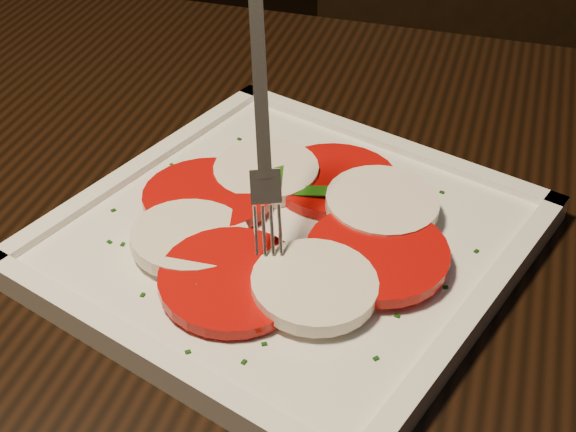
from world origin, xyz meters
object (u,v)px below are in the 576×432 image
object	(u,v)px
table	(184,318)
fork	(260,105)
plate	(288,241)
chair	(445,99)

from	to	relation	value
table	fork	bearing A→B (deg)	0.37
table	fork	distance (m)	0.22
table	plate	distance (m)	0.14
table	chair	world-z (taller)	chair
fork	table	bearing A→B (deg)	157.63
plate	fork	size ratio (longest dim) A/B	1.88
fork	chair	bearing A→B (deg)	61.24
plate	fork	bearing A→B (deg)	169.44
chair	fork	size ratio (longest dim) A/B	5.79
table	fork	xyz separation A→B (m)	(0.07, 0.00, 0.21)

